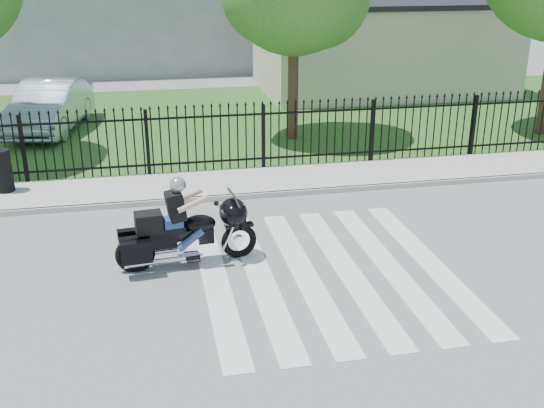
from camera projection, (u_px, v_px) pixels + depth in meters
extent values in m
plane|color=slate|center=(325.00, 271.00, 11.54)|extent=(120.00, 120.00, 0.00)
cube|color=#ADAAA3|center=(271.00, 180.00, 16.09)|extent=(40.00, 2.00, 0.12)
cube|color=#ADAAA3|center=(279.00, 194.00, 15.18)|extent=(40.00, 0.12, 0.12)
cube|color=#24511B|center=(232.00, 119.00, 22.51)|extent=(40.00, 12.00, 0.02)
cube|color=black|center=(263.00, 158.00, 16.90)|extent=(26.00, 0.04, 0.05)
cube|color=black|center=(263.00, 114.00, 16.47)|extent=(26.00, 0.04, 0.05)
cylinder|color=#382316|center=(293.00, 73.00, 19.30)|extent=(0.32, 0.32, 4.16)
cube|color=beige|center=(382.00, 49.00, 26.85)|extent=(10.00, 6.00, 3.50)
cube|color=black|center=(384.00, 3.00, 26.18)|extent=(10.20, 6.20, 0.20)
torus|color=black|center=(239.00, 241.00, 11.99)|extent=(0.69, 0.20, 0.68)
torus|color=black|center=(135.00, 254.00, 11.45)|extent=(0.73, 0.22, 0.72)
cube|color=black|center=(178.00, 238.00, 11.59)|extent=(1.31, 0.37, 0.30)
ellipsoid|color=black|center=(199.00, 224.00, 11.62)|extent=(0.65, 0.46, 0.33)
cube|color=black|center=(167.00, 229.00, 11.47)|extent=(0.67, 0.38, 0.10)
cube|color=silver|center=(187.00, 245.00, 11.69)|extent=(0.42, 0.34, 0.30)
ellipsoid|color=black|center=(233.00, 213.00, 11.75)|extent=(0.61, 0.76, 0.53)
cube|color=black|center=(149.00, 222.00, 11.32)|extent=(0.51, 0.42, 0.36)
cube|color=navy|center=(173.00, 223.00, 11.46)|extent=(0.37, 0.33, 0.18)
sphere|color=#9B9FA2|center=(178.00, 185.00, 11.24)|extent=(0.29, 0.29, 0.29)
imported|color=#96ADBD|center=(50.00, 106.00, 20.72)|extent=(2.55, 5.13, 1.62)
cylinder|color=black|center=(2.00, 171.00, 15.01)|extent=(0.48, 0.48, 1.01)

